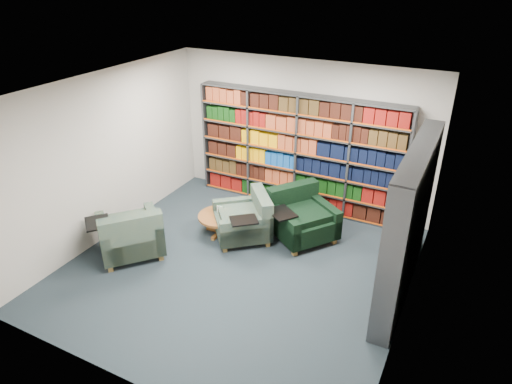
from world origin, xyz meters
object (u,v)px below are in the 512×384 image
at_px(chair_teal_left, 247,221).
at_px(chair_teal_front, 131,237).
at_px(chair_green_right, 300,218).
at_px(coffee_table, 220,219).

distance_m(chair_teal_left, chair_teal_front, 1.94).
relative_size(chair_teal_left, chair_teal_front, 0.93).
distance_m(chair_teal_left, chair_green_right, 0.92).
distance_m(chair_teal_front, coffee_table, 1.55).
bearing_deg(chair_teal_front, chair_green_right, 39.36).
bearing_deg(chair_teal_left, coffee_table, -167.51).
bearing_deg(chair_teal_left, chair_green_right, 30.22).
relative_size(chair_teal_left, chair_green_right, 0.93).
xyz_separation_m(chair_teal_left, chair_teal_front, (-1.41, -1.34, 0.03)).
xyz_separation_m(chair_teal_left, chair_green_right, (0.79, 0.46, 0.02)).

